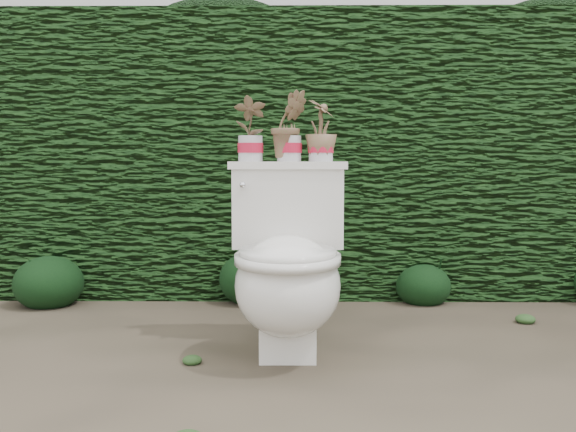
{
  "coord_description": "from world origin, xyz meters",
  "views": [
    {
      "loc": [
        -0.18,
        -2.39,
        0.79
      ],
      "look_at": [
        -0.21,
        0.27,
        0.55
      ],
      "focal_mm": 40.0,
      "sensor_mm": 36.0,
      "label": 1
    }
  ],
  "objects_px": {
    "potted_plant_center": "(289,128)",
    "potted_plant_right": "(321,132)",
    "potted_plant_left": "(250,131)",
    "toilet": "(288,268)"
  },
  "relations": [
    {
      "from": "potted_plant_center",
      "to": "potted_plant_right",
      "type": "distance_m",
      "value": 0.14
    },
    {
      "from": "potted_plant_left",
      "to": "potted_plant_right",
      "type": "height_order",
      "value": "potted_plant_left"
    },
    {
      "from": "toilet",
      "to": "potted_plant_left",
      "type": "bearing_deg",
      "value": 123.73
    },
    {
      "from": "toilet",
      "to": "potted_plant_center",
      "type": "bearing_deg",
      "value": 88.62
    },
    {
      "from": "potted_plant_right",
      "to": "potted_plant_left",
      "type": "bearing_deg",
      "value": 100.19
    },
    {
      "from": "potted_plant_center",
      "to": "potted_plant_right",
      "type": "height_order",
      "value": "potted_plant_center"
    },
    {
      "from": "potted_plant_left",
      "to": "potted_plant_center",
      "type": "distance_m",
      "value": 0.17
    },
    {
      "from": "toilet",
      "to": "potted_plant_center",
      "type": "xyz_separation_m",
      "value": [
        0.0,
        0.24,
        0.56
      ]
    },
    {
      "from": "toilet",
      "to": "potted_plant_right",
      "type": "height_order",
      "value": "potted_plant_right"
    },
    {
      "from": "potted_plant_center",
      "to": "potted_plant_right",
      "type": "relative_size",
      "value": 1.15
    }
  ]
}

